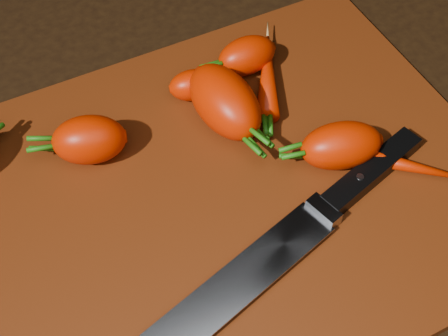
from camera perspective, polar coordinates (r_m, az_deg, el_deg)
name	(u,v)px	position (r m, az deg, el deg)	size (l,w,h in m)	color
ground	(229,197)	(0.59, 0.43, -2.69)	(2.00, 2.00, 0.01)	black
cutting_board	(229,191)	(0.59, 0.44, -2.09)	(0.50, 0.40, 0.01)	#501D07
carrot_1	(89,140)	(0.60, -12.22, 2.54)	(0.07, 0.05, 0.05)	red
carrot_2	(225,102)	(0.61, 0.07, 6.10)	(0.10, 0.06, 0.06)	red
carrot_3	(247,56)	(0.67, 2.10, 10.23)	(0.06, 0.04, 0.04)	red
carrot_4	(193,85)	(0.64, -2.83, 7.59)	(0.05, 0.03, 0.03)	red
carrot_5	(341,145)	(0.59, 10.67, 2.04)	(0.08, 0.05, 0.05)	red
carrot_6	(268,75)	(0.66, 4.01, 8.51)	(0.12, 0.02, 0.02)	red
carrot_7	(405,165)	(0.61, 16.21, 0.25)	(0.11, 0.02, 0.02)	red
knife	(250,273)	(0.53, 2.40, -9.60)	(0.34, 0.12, 0.02)	gray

